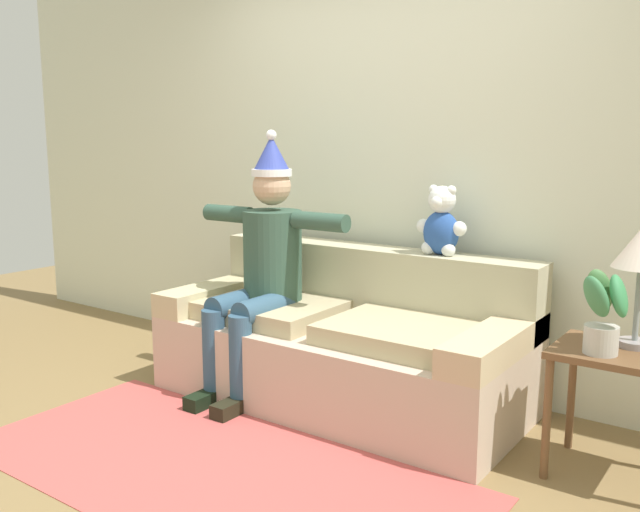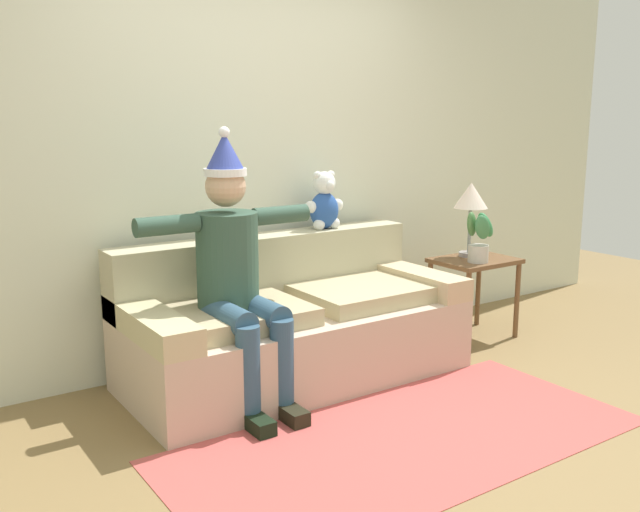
{
  "view_description": "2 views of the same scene",
  "coord_description": "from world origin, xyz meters",
  "views": [
    {
      "loc": [
        2.04,
        -2.08,
        1.46
      ],
      "look_at": [
        0.01,
        0.76,
        0.86
      ],
      "focal_mm": 38.36,
      "sensor_mm": 36.0,
      "label": 1
    },
    {
      "loc": [
        -2.13,
        -2.43,
        1.57
      ],
      "look_at": [
        0.11,
        0.87,
        0.76
      ],
      "focal_mm": 39.08,
      "sensor_mm": 36.0,
      "label": 2
    }
  ],
  "objects": [
    {
      "name": "couch",
      "position": [
        0.0,
        1.01,
        0.32
      ],
      "size": [
        2.03,
        0.92,
        0.83
      ],
      "color": "#C4AD95",
      "rests_on": "ground_plane"
    },
    {
      "name": "table_lamp",
      "position": [
        1.5,
        1.01,
        0.99
      ],
      "size": [
        0.24,
        0.24,
        0.53
      ],
      "color": "gray",
      "rests_on": "side_table"
    },
    {
      "name": "area_rug",
      "position": [
        0.0,
        -0.05,
        0.0
      ],
      "size": [
        2.4,
        1.11,
        0.01
      ],
      "primitive_type": "cube",
      "color": "#BB4F4A",
      "rests_on": "ground_plane"
    },
    {
      "name": "person_seated",
      "position": [
        -0.45,
        0.85,
        0.76
      ],
      "size": [
        1.02,
        0.77,
        1.51
      ],
      "color": "#304D3D",
      "rests_on": "ground_plane"
    },
    {
      "name": "teddy_bear",
      "position": [
        0.44,
        1.3,
        1.0
      ],
      "size": [
        0.29,
        0.17,
        0.38
      ],
      "color": "#264D9A",
      "rests_on": "couch"
    },
    {
      "name": "potted_plant",
      "position": [
        1.4,
        0.83,
        0.75
      ],
      "size": [
        0.23,
        0.21,
        0.36
      ],
      "color": "#BCB9AE",
      "rests_on": "side_table"
    },
    {
      "name": "ground_plane",
      "position": [
        0.0,
        0.0,
        0.0
      ],
      "size": [
        10.0,
        10.0,
        0.0
      ],
      "primitive_type": "plane",
      "color": "olive"
    },
    {
      "name": "back_wall",
      "position": [
        0.0,
        1.55,
        1.35
      ],
      "size": [
        7.0,
        0.1,
        2.7
      ],
      "primitive_type": "cube",
      "color": "silver",
      "rests_on": "ground_plane"
    },
    {
      "name": "side_table",
      "position": [
        1.47,
        0.93,
        0.48
      ],
      "size": [
        0.56,
        0.43,
        0.57
      ],
      "color": "brown",
      "rests_on": "ground_plane"
    }
  ]
}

